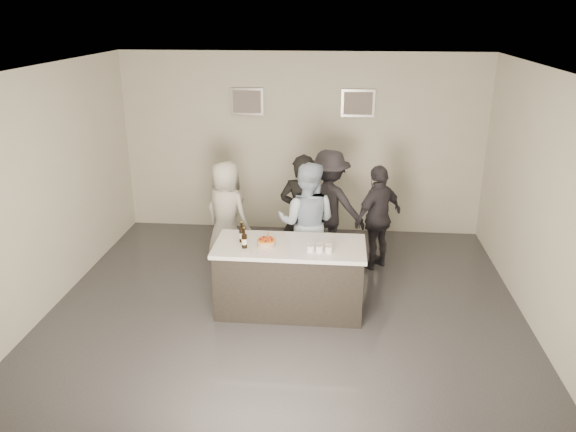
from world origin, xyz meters
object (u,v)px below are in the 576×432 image
object	(u,v)px
beer_bottle_a	(242,232)
person_main_black	(303,217)
cake	(266,243)
beer_bottle_b	(244,238)
person_guest_right	(378,217)
person_guest_back	(329,206)
person_guest_left	(226,212)
bar_counter	(290,277)
person_main_blue	(307,223)

from	to	relation	value
beer_bottle_a	person_main_black	world-z (taller)	person_main_black
person_main_black	cake	bearing A→B (deg)	78.59
beer_bottle_b	person_main_black	bearing A→B (deg)	60.77
person_guest_right	person_guest_back	world-z (taller)	person_guest_back
cake	person_guest_left	distance (m)	1.67
beer_bottle_b	person_guest_back	distance (m)	2.03
bar_counter	person_main_black	bearing A→B (deg)	84.48
person_guest_left	bar_counter	bearing A→B (deg)	156.76
bar_counter	beer_bottle_a	world-z (taller)	beer_bottle_a
beer_bottle_b	person_guest_back	xyz separation A→B (m)	(0.98, 1.77, -0.18)
bar_counter	beer_bottle_b	bearing A→B (deg)	-164.74
beer_bottle_b	person_main_blue	size ratio (longest dim) A/B	0.15
beer_bottle_b	person_main_blue	xyz separation A→B (m)	(0.70, 1.00, -0.16)
beer_bottle_a	person_main_blue	xyz separation A→B (m)	(0.76, 0.82, -0.16)
beer_bottle_b	person_main_black	size ratio (longest dim) A/B	0.14
person_main_black	person_main_blue	world-z (taller)	person_main_black
person_main_blue	person_main_black	bearing A→B (deg)	-58.83
cake	person_main_blue	xyz separation A→B (m)	(0.44, 0.91, -0.07)
bar_counter	beer_bottle_a	xyz separation A→B (m)	(-0.60, 0.03, 0.58)
bar_counter	person_guest_left	size ratio (longest dim) A/B	1.20
person_guest_right	beer_bottle_b	bearing A→B (deg)	-2.17
cake	person_main_blue	distance (m)	1.01
cake	beer_bottle_a	xyz separation A→B (m)	(-0.32, 0.09, 0.09)
beer_bottle_b	person_guest_left	xyz separation A→B (m)	(-0.54, 1.55, -0.25)
person_guest_right	person_guest_back	xyz separation A→B (m)	(-0.72, 0.22, 0.07)
person_main_blue	person_guest_left	xyz separation A→B (m)	(-1.23, 0.55, -0.09)
person_guest_left	person_guest_back	xyz separation A→B (m)	(1.52, 0.22, 0.08)
person_guest_right	person_main_black	bearing A→B (deg)	-23.21
person_main_blue	beer_bottle_a	bearing A→B (deg)	53.65
beer_bottle_b	bar_counter	bearing A→B (deg)	15.26
cake	person_guest_left	world-z (taller)	person_guest_left
cake	person_main_black	world-z (taller)	person_main_black
cake	beer_bottle_b	bearing A→B (deg)	-160.06
beer_bottle_b	beer_bottle_a	bearing A→B (deg)	109.02
bar_counter	cake	size ratio (longest dim) A/B	8.28
person_guest_right	person_guest_left	bearing A→B (deg)	-44.51
person_guest_right	cake	bearing A→B (deg)	0.73
beer_bottle_b	cake	bearing A→B (deg)	19.94
person_main_blue	cake	bearing A→B (deg)	70.65
beer_bottle_a	person_guest_right	distance (m)	2.25
person_guest_right	bar_counter	bearing A→B (deg)	5.84
cake	person_guest_right	xyz separation A→B (m)	(1.45, 1.46, -0.16)
beer_bottle_a	bar_counter	bearing A→B (deg)	-3.30
bar_counter	beer_bottle_a	size ratio (longest dim) A/B	7.15
person_main_black	beer_bottle_a	bearing A→B (deg)	62.32
person_main_black	person_guest_left	xyz separation A→B (m)	(-1.17, 0.42, -0.12)
person_main_blue	person_guest_back	size ratio (longest dim) A/B	1.02
beer_bottle_b	person_guest_back	size ratio (longest dim) A/B	0.15
cake	beer_bottle_b	world-z (taller)	beer_bottle_b
person_main_blue	beer_bottle_b	bearing A→B (deg)	61.65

